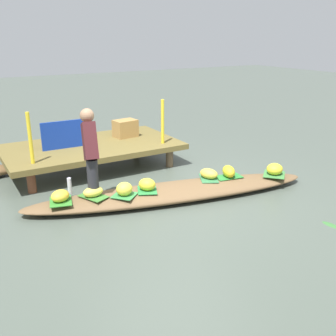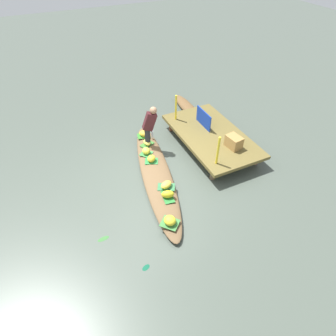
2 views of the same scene
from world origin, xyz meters
TOP-DOWN VIEW (x-y plane):
  - canal_water at (0.00, 0.00)m, footprint 40.00×40.00m
  - dock_platform at (-0.56, 2.06)m, footprint 3.20×1.80m
  - vendor_boat at (0.00, 0.00)m, footprint 4.59×1.70m
  - moored_boat at (-2.77, 2.45)m, footprint 2.04×0.56m
  - leaf_mat_0 at (1.71, -0.41)m, footprint 0.51×0.51m
  - banana_bunch_0 at (1.71, -0.41)m, footprint 0.34×0.33m
  - leaf_mat_1 at (0.98, -0.11)m, footprint 0.47×0.30m
  - banana_bunch_1 at (0.98, -0.11)m, footprint 0.29×0.36m
  - leaf_mat_2 at (-1.20, 0.23)m, footprint 0.39×0.48m
  - banana_bunch_2 at (-1.20, 0.23)m, footprint 0.30×0.20m
  - leaf_mat_3 at (-0.80, 0.04)m, footprint 0.44×0.44m
  - banana_bunch_3 at (-0.80, 0.04)m, footprint 0.27×0.26m
  - leaf_mat_4 at (-1.66, 0.30)m, footprint 0.38×0.45m
  - banana_bunch_4 at (-1.66, 0.30)m, footprint 0.36×0.34m
  - leaf_mat_5 at (0.66, -0.01)m, footprint 0.44×0.51m
  - banana_bunch_5 at (0.66, -0.01)m, footprint 0.30×0.36m
  - leaf_mat_6 at (-0.43, 0.05)m, footprint 0.40×0.44m
  - banana_bunch_6 at (-0.43, 0.05)m, footprint 0.33×0.33m
  - vendor_person at (-1.17, 0.33)m, footprint 0.27×0.46m
  - water_bottle at (-1.46, 0.51)m, footprint 0.06×0.06m
  - market_banner at (-1.06, 2.06)m, footprint 0.81×0.04m
  - railing_post_west at (-1.76, 1.46)m, footprint 0.06×0.06m
  - railing_post_east at (0.64, 1.46)m, footprint 0.06×0.06m
  - produce_crate at (0.24, 2.27)m, footprint 0.48×0.38m
  - drifting_plant_0 at (2.37, -1.26)m, footprint 0.16×0.20m
  - drifting_plant_1 at (1.34, -1.85)m, footprint 0.13×0.27m

SIDE VIEW (x-z plane):
  - canal_water at x=0.00m, z-range 0.00..0.00m
  - drifting_plant_0 at x=2.37m, z-range 0.00..0.01m
  - drifting_plant_1 at x=1.34m, z-range 0.00..0.01m
  - vendor_boat at x=0.00m, z-range 0.00..0.20m
  - moored_boat at x=-2.77m, z-range 0.00..0.22m
  - leaf_mat_0 at x=1.71m, z-range 0.20..0.21m
  - leaf_mat_1 at x=0.98m, z-range 0.20..0.21m
  - leaf_mat_2 at x=-1.20m, z-range 0.20..0.21m
  - leaf_mat_3 at x=-0.80m, z-range 0.20..0.21m
  - leaf_mat_4 at x=-1.66m, z-range 0.20..0.21m
  - leaf_mat_5 at x=0.66m, z-range 0.20..0.21m
  - leaf_mat_6 at x=-0.43m, z-range 0.20..0.21m
  - banana_bunch_2 at x=-1.20m, z-range 0.20..0.35m
  - banana_bunch_5 at x=0.66m, z-range 0.20..0.36m
  - banana_bunch_4 at x=-1.66m, z-range 0.20..0.36m
  - banana_bunch_6 at x=-0.43m, z-range 0.20..0.39m
  - banana_bunch_1 at x=0.98m, z-range 0.20..0.39m
  - banana_bunch_0 at x=1.71m, z-range 0.20..0.39m
  - banana_bunch_3 at x=-0.80m, z-range 0.20..0.40m
  - water_bottle at x=-1.46m, z-range 0.20..0.44m
  - dock_platform at x=-0.56m, z-range 0.16..0.61m
  - produce_crate at x=0.24m, z-range 0.44..0.79m
  - market_banner at x=-1.06m, z-range 0.44..0.95m
  - railing_post_west at x=-1.76m, z-range 0.44..1.28m
  - railing_post_east at x=0.64m, z-range 0.44..1.28m
  - vendor_person at x=-1.17m, z-range 0.28..1.51m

